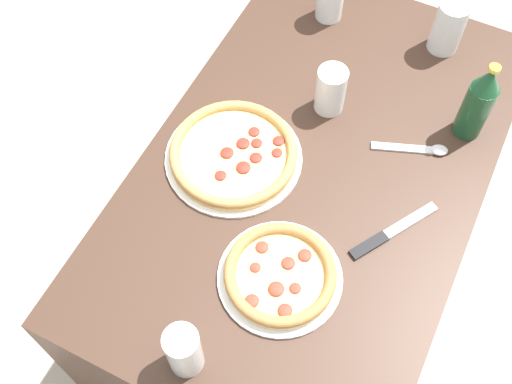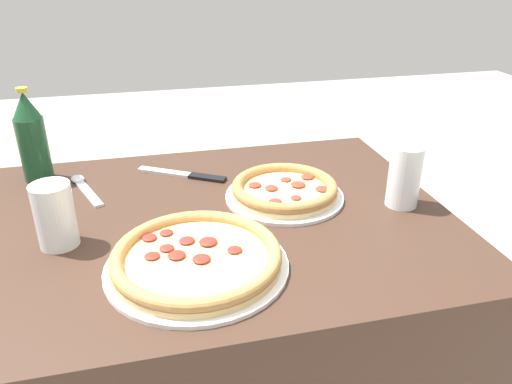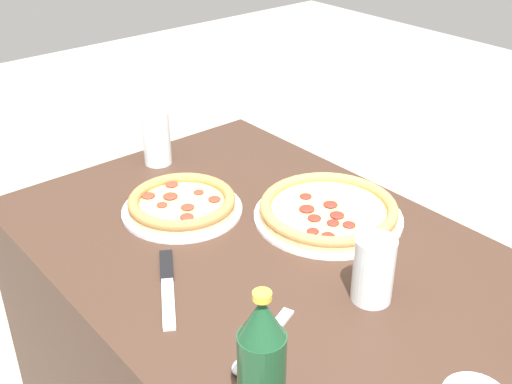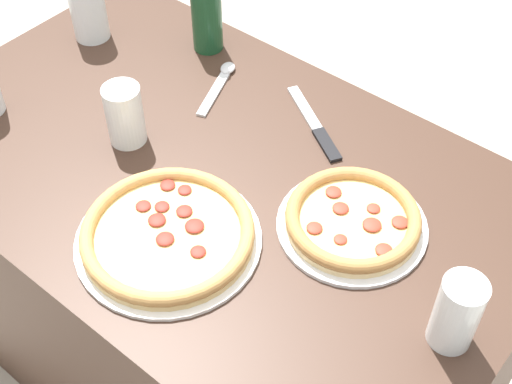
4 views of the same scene
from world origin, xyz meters
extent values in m
plane|color=#A89E8E|center=(0.00, 0.00, 0.00)|extent=(8.00, 8.00, 0.00)
cube|color=#3D281E|center=(0.00, 0.00, 0.37)|extent=(1.25, 0.76, 0.75)
cylinder|color=silver|center=(-0.30, -0.05, 0.75)|extent=(0.27, 0.27, 0.01)
cylinder|color=#E5C689|center=(-0.30, -0.05, 0.76)|extent=(0.23, 0.23, 0.01)
cylinder|color=#E5C170|center=(-0.30, -0.05, 0.77)|extent=(0.21, 0.21, 0.00)
torus|color=#AD7A42|center=(-0.30, -0.05, 0.78)|extent=(0.24, 0.24, 0.03)
ellipsoid|color=#A83323|center=(-0.26, 0.01, 0.78)|extent=(0.03, 0.03, 0.01)
ellipsoid|color=#A83323|center=(-0.36, -0.09, 0.78)|extent=(0.03, 0.03, 0.01)
ellipsoid|color=#A83323|center=(-0.31, -0.09, 0.78)|extent=(0.02, 0.02, 0.01)
ellipsoid|color=#A83323|center=(-0.27, -0.05, 0.78)|extent=(0.03, 0.03, 0.01)
ellipsoid|color=#A83323|center=(-0.33, -0.05, 0.78)|extent=(0.03, 0.03, 0.01)
ellipsoid|color=#A83323|center=(-0.23, -0.08, 0.78)|extent=(0.03, 0.03, 0.01)
ellipsoid|color=#A83323|center=(-0.31, 0.01, 0.78)|extent=(0.02, 0.02, 0.01)
ellipsoid|color=#A83323|center=(-0.38, -0.02, 0.78)|extent=(0.03, 0.03, 0.01)
cylinder|color=white|center=(-0.07, 0.18, 0.75)|extent=(0.32, 0.32, 0.01)
cylinder|color=#DBB775|center=(-0.07, 0.18, 0.76)|extent=(0.30, 0.30, 0.01)
cylinder|color=#E5C170|center=(-0.07, 0.18, 0.77)|extent=(0.26, 0.26, 0.00)
torus|color=tan|center=(-0.07, 0.18, 0.78)|extent=(0.30, 0.30, 0.02)
ellipsoid|color=maroon|center=(-0.02, 0.09, 0.78)|extent=(0.03, 0.03, 0.01)
ellipsoid|color=maroon|center=(-0.08, 0.19, 0.78)|extent=(0.03, 0.03, 0.01)
ellipsoid|color=maroon|center=(-0.10, 0.14, 0.78)|extent=(0.03, 0.03, 0.01)
ellipsoid|color=maroon|center=(-0.14, 0.18, 0.78)|extent=(0.03, 0.03, 0.01)
ellipsoid|color=maroon|center=(0.01, 0.10, 0.78)|extent=(0.03, 0.03, 0.01)
ellipsoid|color=maroon|center=(-0.02, 0.14, 0.78)|extent=(0.03, 0.03, 0.01)
ellipsoid|color=maroon|center=(0.01, 0.16, 0.78)|extent=(0.03, 0.03, 0.01)
ellipsoid|color=maroon|center=(-0.04, 0.17, 0.78)|extent=(0.03, 0.03, 0.01)
ellipsoid|color=maroon|center=(-0.06, 0.13, 0.78)|extent=(0.03, 0.03, 0.01)
cylinder|color=white|center=(0.17, 0.04, 0.81)|extent=(0.07, 0.07, 0.13)
cylinder|color=maroon|center=(0.17, 0.04, 0.80)|extent=(0.06, 0.06, 0.10)
cylinder|color=white|center=(-0.54, 0.04, 0.82)|extent=(0.07, 0.07, 0.14)
cylinder|color=orange|center=(-0.54, 0.04, 0.80)|extent=(0.06, 0.06, 0.10)
cylinder|color=white|center=(0.49, -0.15, 0.82)|extent=(0.08, 0.08, 0.14)
cylinder|color=#F4A323|center=(0.49, -0.15, 0.79)|extent=(0.07, 0.07, 0.06)
cylinder|color=#194728|center=(0.26, -0.29, 0.83)|extent=(0.07, 0.07, 0.15)
cube|color=black|center=(-0.14, -0.19, 0.75)|extent=(0.09, 0.07, 0.01)
cube|color=silver|center=(-0.04, -0.25, 0.75)|extent=(0.13, 0.09, 0.01)
cube|color=silver|center=(0.13, -0.17, 0.75)|extent=(0.07, 0.15, 0.01)
ellipsoid|color=silver|center=(0.16, -0.25, 0.76)|extent=(0.04, 0.05, 0.01)
camera|label=1|loc=(-0.80, -0.24, 2.01)|focal=45.00mm
camera|label=2|loc=(0.00, 0.92, 1.26)|focal=35.00mm
camera|label=3|loc=(0.74, -0.70, 1.48)|focal=45.00mm
camera|label=4|loc=(-0.67, 0.68, 1.71)|focal=50.00mm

